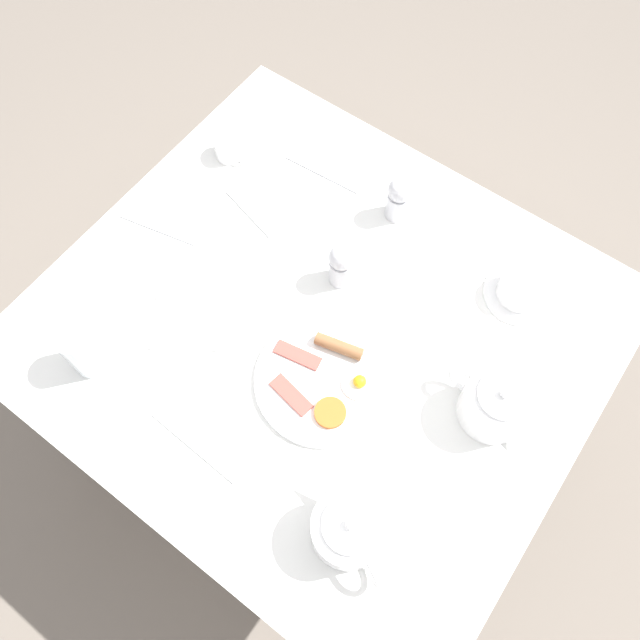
% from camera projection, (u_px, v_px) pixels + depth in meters
% --- Properties ---
extents(ground_plane, '(8.00, 8.00, 0.00)m').
position_uv_depth(ground_plane, '(320.00, 425.00, 1.91)').
color(ground_plane, '#70665B').
extents(table, '(1.06, 0.97, 0.74)m').
position_uv_depth(table, '(320.00, 339.00, 1.30)').
color(table, white).
rests_on(table, ground_plane).
extents(breakfast_plate, '(0.26, 0.26, 0.04)m').
position_uv_depth(breakfast_plate, '(325.00, 379.00, 1.18)').
color(breakfast_plate, white).
rests_on(breakfast_plate, table).
extents(teapot_near, '(0.20, 0.13, 0.12)m').
position_uv_depth(teapot_near, '(349.00, 530.00, 1.03)').
color(teapot_near, white).
rests_on(teapot_near, table).
extents(teapot_far, '(0.21, 0.13, 0.12)m').
position_uv_depth(teapot_far, '(496.00, 404.00, 1.12)').
color(teapot_far, white).
rests_on(teapot_far, table).
extents(teacup_with_saucer_left, '(0.14, 0.14, 0.06)m').
position_uv_depth(teacup_with_saucer_left, '(521.00, 289.00, 1.24)').
color(teacup_with_saucer_left, white).
rests_on(teacup_with_saucer_left, table).
extents(water_glass_tall, '(0.07, 0.07, 0.12)m').
position_uv_depth(water_glass_tall, '(83.00, 350.00, 1.15)').
color(water_glass_tall, white).
rests_on(water_glass_tall, table).
extents(creamer_jug, '(0.08, 0.06, 0.05)m').
position_uv_depth(creamer_jug, '(229.00, 148.00, 1.40)').
color(creamer_jug, white).
rests_on(creamer_jug, table).
extents(pepper_grinder, '(0.05, 0.05, 0.11)m').
position_uv_depth(pepper_grinder, '(342.00, 264.00, 1.23)').
color(pepper_grinder, '#BCBCC1').
rests_on(pepper_grinder, table).
extents(salt_grinder, '(0.05, 0.05, 0.11)m').
position_uv_depth(salt_grinder, '(399.00, 198.00, 1.30)').
color(salt_grinder, '#BCBCC1').
rests_on(salt_grinder, table).
extents(napkin_folded, '(0.20, 0.19, 0.01)m').
position_uv_depth(napkin_folded, '(192.00, 320.00, 1.24)').
color(napkin_folded, white).
rests_on(napkin_folded, table).
extents(fork_by_plate, '(0.19, 0.03, 0.00)m').
position_uv_depth(fork_by_plate, '(322.00, 173.00, 1.39)').
color(fork_by_plate, silver).
rests_on(fork_by_plate, table).
extents(knife_by_plate, '(0.20, 0.02, 0.00)m').
position_uv_depth(knife_by_plate, '(194.00, 446.00, 1.13)').
color(knife_by_plate, silver).
rests_on(knife_by_plate, table).
extents(spoon_for_tea, '(0.15, 0.05, 0.00)m').
position_uv_depth(spoon_for_tea, '(250.00, 213.00, 1.35)').
color(spoon_for_tea, silver).
rests_on(spoon_for_tea, table).
extents(fork_spare, '(0.18, 0.05, 0.00)m').
position_uv_depth(fork_spare, '(158.00, 228.00, 1.33)').
color(fork_spare, silver).
rests_on(fork_spare, table).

